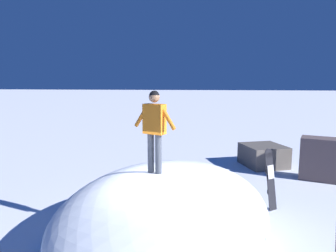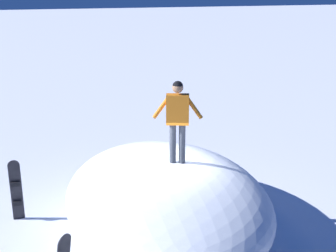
% 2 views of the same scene
% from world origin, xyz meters
% --- Properties ---
extents(ground, '(240.00, 240.00, 0.00)m').
position_xyz_m(ground, '(0.00, 0.00, 0.00)').
color(ground, white).
extents(snow_mound, '(5.14, 6.60, 1.58)m').
position_xyz_m(snow_mound, '(0.02, 0.25, 0.79)').
color(snow_mound, silver).
rests_on(snow_mound, ground).
extents(snowboarder_standing, '(1.00, 0.52, 1.78)m').
position_xyz_m(snowboarder_standing, '(-0.22, 0.32, 2.66)').
color(snowboarder_standing, '#333842').
rests_on(snowboarder_standing, snow_mound).
extents(snowboard_primary_upright, '(0.40, 0.41, 1.70)m').
position_xyz_m(snowboard_primary_upright, '(2.66, 2.49, 0.88)').
color(snowboard_primary_upright, black).
rests_on(snowboard_primary_upright, ground).
extents(backpack_near, '(0.60, 0.63, 0.42)m').
position_xyz_m(backpack_near, '(-1.95, 3.07, 0.22)').
color(backpack_near, '#4C4C51').
rests_on(backpack_near, ground).
extents(backpack_far, '(0.60, 0.29, 0.32)m').
position_xyz_m(backpack_far, '(-0.11, 3.70, 0.16)').
color(backpack_far, maroon).
rests_on(backpack_far, ground).
extents(rock_outcrop, '(3.65, 3.37, 1.54)m').
position_xyz_m(rock_outcrop, '(4.07, 6.29, 0.59)').
color(rock_outcrop, '#534546').
rests_on(rock_outcrop, ground).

